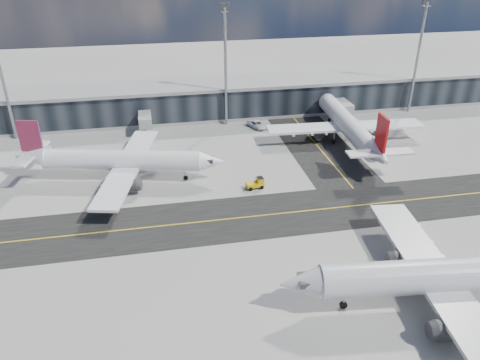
# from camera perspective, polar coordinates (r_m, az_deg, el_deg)

# --- Properties ---
(ground) EXTENTS (300.00, 300.00, 0.00)m
(ground) POSITION_cam_1_polar(r_m,az_deg,el_deg) (77.24, 4.24, -5.80)
(ground) COLOR gray
(ground) RESTS_ON ground
(taxiway_lanes) EXTENTS (180.00, 63.00, 0.03)m
(taxiway_lanes) POSITION_cam_1_polar(r_m,az_deg,el_deg) (86.97, 4.94, -1.66)
(taxiway_lanes) COLOR black
(taxiway_lanes) RESTS_ON ground
(terminal_concourse) EXTENTS (152.00, 19.80, 8.80)m
(terminal_concourse) POSITION_cam_1_polar(r_m,az_deg,el_deg) (124.29, -2.21, 9.74)
(terminal_concourse) COLOR black
(terminal_concourse) RESTS_ON ground
(floodlight_masts) EXTENTS (102.50, 0.70, 28.90)m
(floodlight_masts) POSITION_cam_1_polar(r_m,az_deg,el_deg) (114.53, -1.78, 14.16)
(floodlight_masts) COLOR gray
(floodlight_masts) RESTS_ON ground
(airliner_af) EXTENTS (40.09, 34.43, 11.96)m
(airliner_af) POSITION_cam_1_polar(r_m,az_deg,el_deg) (93.05, -14.51, 2.30)
(airliner_af) COLOR white
(airliner_af) RESTS_ON ground
(airliner_redtail) EXTENTS (36.65, 42.98, 12.73)m
(airliner_redtail) POSITION_cam_1_polar(r_m,az_deg,el_deg) (109.41, 13.05, 6.52)
(airliner_redtail) COLOR white
(airliner_redtail) RESTS_ON ground
(airliner_near) EXTENTS (44.68, 38.18, 13.23)m
(airliner_near) POSITION_cam_1_polar(r_m,az_deg,el_deg) (66.26, 24.73, -10.52)
(airliner_near) COLOR silver
(airliner_near) RESTS_ON ground
(baggage_tug) EXTENTS (3.50, 2.02, 2.10)m
(baggage_tug) POSITION_cam_1_polar(r_m,az_deg,el_deg) (88.10, 2.03, -0.38)
(baggage_tug) COLOR #DFAE0B
(baggage_tug) RESTS_ON ground
(service_van) EXTENTS (5.12, 6.67, 1.68)m
(service_van) POSITION_cam_1_polar(r_m,az_deg,el_deg) (116.51, 2.11, 6.78)
(service_van) COLOR white
(service_van) RESTS_ON ground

